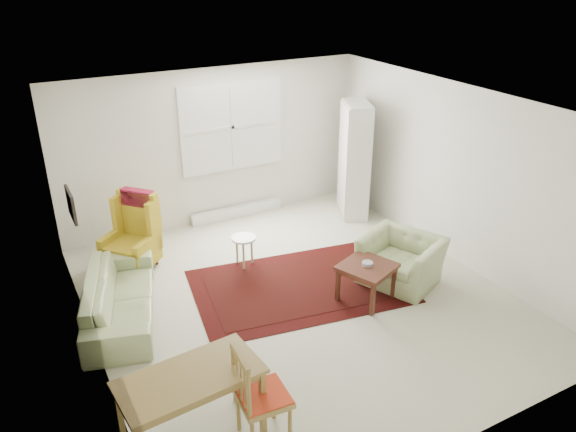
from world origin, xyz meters
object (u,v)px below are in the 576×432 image
wingback_chair (129,234)px  desk_chair (263,395)px  stool (244,251)px  sofa (119,289)px  coffee_table (366,282)px  desk (193,410)px  cabinet (355,160)px  armchair (401,256)px

wingback_chair → desk_chair: bearing=-36.9°
stool → desk_chair: size_ratio=0.45×
wingback_chair → desk_chair: 3.61m
sofa → coffee_table: (2.84, -1.10, -0.14)m
sofa → desk: size_ratio=1.57×
cabinet → desk_chair: bearing=-110.0°
desk → desk_chair: bearing=-21.8°
sofa → stool: bearing=-60.8°
wingback_chair → stool: bearing=23.9°
coffee_table → desk: size_ratio=0.50×
sofa → armchair: size_ratio=1.96×
sofa → desk_chair: size_ratio=1.91×
desk → desk_chair: size_ratio=1.22×
cabinet → desk_chair: (-3.51, -3.71, -0.45)m
wingback_chair → desk: wingback_chair is taller
wingback_chair → sofa: bearing=-62.3°
stool → desk: 3.22m
cabinet → sofa: bearing=-140.9°
cabinet → desk_chair: size_ratio=1.89×
wingback_chair → coffee_table: bearing=6.9°
stool → desk_chair: 3.17m
sofa → desk_chair: bearing=-148.5°
stool → sofa: bearing=-167.0°
coffee_table → stool: (-1.01, 1.52, -0.02)m
desk → desk_chair: desk_chair is taller
coffee_table → cabinet: cabinet is taller
wingback_chair → coffee_table: wingback_chair is taller
coffee_table → desk_chair: (-2.16, -1.43, 0.25)m
wingback_chair → coffee_table: size_ratio=1.79×
wingback_chair → desk_chair: (0.28, -3.60, -0.05)m
sofa → armchair: 3.64m
armchair → desk: bearing=-92.7°
armchair → sofa: bearing=-129.4°
sofa → coffee_table: bearing=-94.9°
wingback_chair → coffee_table: 3.28m
desk → wingback_chair: bearing=84.9°
coffee_table → wingback_chair: bearing=138.2°
sofa → desk: (0.11, -2.29, 0.00)m
coffee_table → armchair: bearing=12.2°
armchair → desk: (-3.40, -1.34, 0.01)m
desk → desk_chair: (0.58, -0.23, 0.11)m
coffee_table → desk: 2.99m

